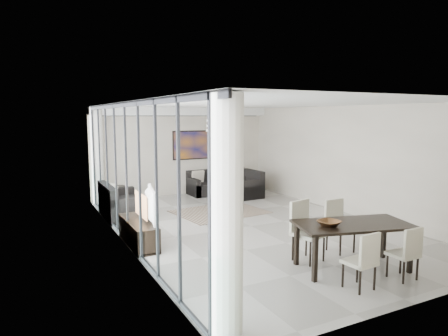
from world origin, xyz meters
TOP-DOWN VIEW (x-y plane):
  - room_shell at (0.46, 0.00)m, footprint 6.00×9.00m
  - window_wall at (-2.86, 0.00)m, footprint 0.37×8.95m
  - soffit at (0.00, 4.30)m, footprint 5.98×0.40m
  - painting at (0.50, 4.47)m, footprint 1.68×0.04m
  - chandelier at (0.30, 2.50)m, footprint 0.66×0.66m
  - rug at (-0.04, 1.62)m, footprint 2.55×2.08m
  - coffee_table at (1.09, 3.02)m, footprint 0.96×0.96m
  - bowl_coffee at (1.16, 2.99)m, footprint 0.26×0.26m
  - sofa_main at (1.20, 4.07)m, footprint 2.19×0.90m
  - loveseat at (-2.55, 2.38)m, footprint 0.97×1.73m
  - armchair at (1.59, 3.05)m, footprint 1.03×1.08m
  - side_table at (-2.28, 3.89)m, footprint 0.40×0.40m
  - tv_console at (-2.76, -0.12)m, footprint 0.45×1.60m
  - television at (-2.60, -0.19)m, footprint 0.38×1.17m
  - dining_table at (0.17, -3.10)m, footprint 2.12×1.44m
  - dining_chair_sw at (-0.32, -3.84)m, footprint 0.45×0.45m
  - dining_chair_se at (0.59, -3.87)m, footprint 0.41×0.41m
  - dining_chair_nw at (-0.28, -2.36)m, footprint 0.61×0.61m
  - dining_chair_ne at (0.63, -2.25)m, footprint 0.48×0.48m
  - bowl_dining at (-0.31, -3.04)m, footprint 0.44×0.44m

SIDE VIEW (x-z plane):
  - rug at x=-0.04m, z-range 0.00..0.01m
  - coffee_table at x=1.09m, z-range 0.02..0.36m
  - tv_console at x=-2.76m, z-range 0.00..0.50m
  - sofa_main at x=1.20m, z-range -0.13..0.67m
  - loveseat at x=-2.55m, z-range -0.14..0.73m
  - armchair at x=1.59m, z-range -0.14..0.73m
  - side_table at x=-2.28m, z-range 0.10..0.65m
  - bowl_coffee at x=1.16m, z-range 0.34..0.41m
  - dining_chair_se at x=0.59m, z-range 0.06..0.94m
  - dining_chair_sw at x=-0.32m, z-range 0.07..0.97m
  - dining_chair_ne at x=0.63m, z-range 0.08..1.08m
  - dining_chair_nw at x=-0.28m, z-range 0.09..1.18m
  - dining_table at x=0.17m, z-range 0.32..1.13m
  - television at x=-2.60m, z-range 0.50..1.17m
  - bowl_dining at x=-0.31m, z-range 0.81..0.90m
  - room_shell at x=0.46m, z-range 0.00..2.90m
  - window_wall at x=-2.86m, z-range 0.02..2.92m
  - painting at x=0.50m, z-range 1.16..2.14m
  - chandelier at x=0.30m, z-range 2.00..2.71m
  - soffit at x=0.00m, z-range 2.64..2.90m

